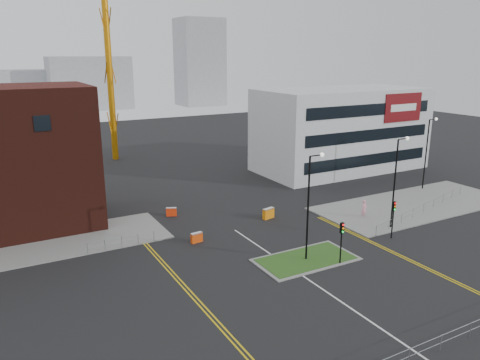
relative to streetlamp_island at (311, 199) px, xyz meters
name	(u,v)px	position (x,y,z in m)	size (l,w,h in m)	color
ground	(353,310)	(-2.22, -8.00, -5.41)	(200.00, 200.00, 0.00)	black
pavement_left	(9,251)	(-22.22, 14.00, -5.35)	(28.00, 8.00, 0.12)	slate
pavement_right	(414,204)	(19.78, 6.00, -5.35)	(24.00, 10.00, 0.12)	slate
island_kerb	(306,259)	(-0.22, 0.00, -5.37)	(8.60, 4.60, 0.08)	slate
grass_island	(306,259)	(-0.22, 0.00, -5.35)	(8.00, 4.00, 0.12)	#244A18
office_block	(341,129)	(23.79, 23.97, 0.59)	(25.00, 12.20, 12.00)	silver
streetlamp_island	(311,199)	(0.00, 0.00, 0.00)	(1.46, 0.36, 9.18)	black
streetlamp_right_near	(397,175)	(12.00, 2.00, 0.00)	(1.46, 0.36, 9.18)	black
streetlamp_right_far	(428,148)	(26.00, 10.00, 0.00)	(1.46, 0.36, 9.18)	black
traffic_light_island	(342,235)	(1.78, -2.02, -2.85)	(0.28, 0.33, 3.65)	black
traffic_light_right	(394,213)	(9.78, -0.02, -2.85)	(0.28, 0.33, 3.65)	black
railing_front	(426,346)	(-2.22, -14.00, -4.63)	(24.05, 0.05, 1.10)	gray
railing_left	(122,240)	(-13.22, 10.00, -4.67)	(6.05, 0.05, 1.10)	gray
railing_right	(424,206)	(18.28, 3.50, -4.63)	(19.05, 5.05, 1.10)	gray
centre_line	(334,297)	(-2.22, -6.00, -5.41)	(0.15, 30.00, 0.01)	silver
yellow_left_a	(176,279)	(-11.22, 2.00, -5.41)	(0.12, 24.00, 0.01)	gold
yellow_left_b	(179,279)	(-10.92, 2.00, -5.41)	(0.12, 24.00, 0.01)	gold
yellow_right_a	(388,251)	(7.28, -2.00, -5.41)	(0.12, 20.00, 0.01)	gold
yellow_right_b	(390,250)	(7.58, -2.00, -5.41)	(0.12, 20.00, 0.01)	gold
skyline_b	(90,83)	(7.78, 122.00, 2.59)	(24.00, 12.00, 16.00)	gray
skyline_c	(200,62)	(42.78, 117.00, 8.59)	(14.00, 12.00, 28.00)	gray
skyline_d	(24,90)	(-10.22, 132.00, 0.59)	(30.00, 12.00, 12.00)	gray
pedestrian	(364,209)	(11.47, 5.52, -4.41)	(0.73, 0.48, 2.01)	pink
barrier_left	(197,237)	(-6.79, 8.00, -4.90)	(1.16, 0.51, 0.94)	#E9470C
barrier_mid	(171,211)	(-6.22, 16.00, -4.90)	(1.17, 0.79, 0.94)	#F3330D
barrier_right	(268,213)	(2.51, 10.29, -4.80)	(1.40, 0.73, 1.13)	orange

